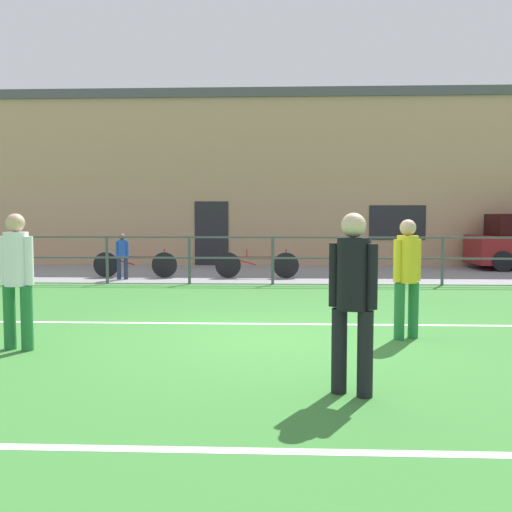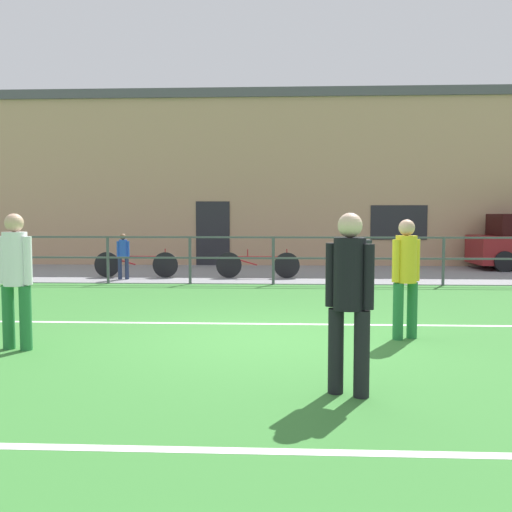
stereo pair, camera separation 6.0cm
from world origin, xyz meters
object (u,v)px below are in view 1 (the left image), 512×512
(player_winger, at_px, (407,271))
(trash_bin_0, at_px, (358,260))
(bicycle_parked_1, at_px, (135,264))
(player_goalkeeper, at_px, (353,292))
(bicycle_parked_0, at_px, (257,265))
(player_striker, at_px, (17,273))
(spectator_child, at_px, (122,253))

(player_winger, bearing_deg, trash_bin_0, -120.54)
(player_winger, height_order, bicycle_parked_1, player_winger)
(player_winger, distance_m, bicycle_parked_1, 9.01)
(player_goalkeeper, height_order, bicycle_parked_0, player_goalkeeper)
(player_goalkeeper, height_order, player_striker, same)
(player_striker, bearing_deg, player_winger, 22.51)
(player_goalkeeper, bearing_deg, spectator_child, -36.69)
(player_striker, relative_size, player_winger, 1.05)
(bicycle_parked_0, distance_m, trash_bin_0, 2.59)
(trash_bin_0, bearing_deg, player_winger, -92.28)
(bicycle_parked_1, relative_size, trash_bin_0, 2.18)
(player_goalkeeper, height_order, trash_bin_0, player_goalkeeper)
(player_goalkeeper, height_order, player_winger, player_goalkeeper)
(player_striker, height_order, trash_bin_0, player_striker)
(player_winger, bearing_deg, bicycle_parked_0, -100.42)
(player_goalkeeper, bearing_deg, player_striker, 3.68)
(bicycle_parked_1, bearing_deg, spectator_child, -115.01)
(spectator_child, bearing_deg, player_goalkeeper, 106.45)
(player_winger, relative_size, bicycle_parked_1, 0.72)
(player_winger, xyz_separation_m, bicycle_parked_1, (-5.49, 7.12, -0.54))
(player_striker, relative_size, spectator_child, 1.43)
(spectator_child, bearing_deg, bicycle_parked_0, 176.76)
(trash_bin_0, bearing_deg, player_striker, -124.24)
(player_winger, relative_size, bicycle_parked_0, 0.73)
(player_striker, height_order, player_winger, player_striker)
(spectator_child, distance_m, bicycle_parked_1, 0.58)
(bicycle_parked_0, xyz_separation_m, bicycle_parked_1, (-3.20, 0.00, -0.00))
(player_winger, height_order, trash_bin_0, player_winger)
(trash_bin_0, bearing_deg, bicycle_parked_0, 171.95)
(player_goalkeeper, xyz_separation_m, spectator_child, (-4.67, 9.12, -0.27))
(player_goalkeeper, bearing_deg, bicycle_parked_1, -38.80)
(player_striker, distance_m, bicycle_parked_0, 8.40)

